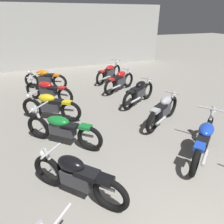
# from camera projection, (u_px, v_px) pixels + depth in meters

# --- Properties ---
(back_wall) EXTENTS (12.98, 0.24, 3.60)m
(back_wall) POSITION_uv_depth(u_px,v_px,m) (63.00, 37.00, 11.84)
(back_wall) COLOR #B2B2AD
(back_wall) RESTS_ON ground
(motorcycle_left_row_1) EXTENTS (1.44, 1.50, 0.88)m
(motorcycle_left_row_1) POSITION_uv_depth(u_px,v_px,m) (77.00, 177.00, 3.43)
(motorcycle_left_row_1) COLOR black
(motorcycle_left_row_1) RESTS_ON ground
(motorcycle_left_row_2) EXTENTS (1.70, 1.52, 0.97)m
(motorcycle_left_row_2) POSITION_uv_depth(u_px,v_px,m) (62.00, 129.00, 4.90)
(motorcycle_left_row_2) COLOR black
(motorcycle_left_row_2) RESTS_ON ground
(motorcycle_left_row_3) EXTENTS (1.72, 1.16, 0.88)m
(motorcycle_left_row_3) POSITION_uv_depth(u_px,v_px,m) (51.00, 106.00, 6.10)
(motorcycle_left_row_3) COLOR black
(motorcycle_left_row_3) RESTS_ON ground
(motorcycle_left_row_4) EXTENTS (1.63, 1.59, 0.97)m
(motorcycle_left_row_4) POSITION_uv_depth(u_px,v_px,m) (48.00, 90.00, 7.40)
(motorcycle_left_row_4) COLOR black
(motorcycle_left_row_4) RESTS_ON ground
(motorcycle_left_row_5) EXTENTS (1.78, 1.04, 0.88)m
(motorcycle_left_row_5) POSITION_uv_depth(u_px,v_px,m) (45.00, 79.00, 8.72)
(motorcycle_left_row_5) COLOR black
(motorcycle_left_row_5) RESTS_ON ground
(motorcycle_right_row_1) EXTENTS (1.81, 1.38, 0.97)m
(motorcycle_right_row_1) POSITION_uv_depth(u_px,v_px,m) (204.00, 139.00, 4.50)
(motorcycle_right_row_1) COLOR black
(motorcycle_right_row_1) RESTS_ON ground
(motorcycle_right_row_2) EXTENTS (1.74, 1.12, 0.88)m
(motorcycle_right_row_2) POSITION_uv_depth(u_px,v_px,m) (163.00, 110.00, 5.87)
(motorcycle_right_row_2) COLOR black
(motorcycle_right_row_2) RESTS_ON ground
(motorcycle_right_row_3) EXTENTS (1.76, 1.08, 0.88)m
(motorcycle_right_row_3) POSITION_uv_depth(u_px,v_px,m) (139.00, 92.00, 7.20)
(motorcycle_right_row_3) COLOR black
(motorcycle_right_row_3) RESTS_ON ground
(motorcycle_right_row_4) EXTENTS (1.77, 1.07, 0.88)m
(motorcycle_right_row_4) POSITION_uv_depth(u_px,v_px,m) (120.00, 81.00, 8.46)
(motorcycle_right_row_4) COLOR black
(motorcycle_right_row_4) RESTS_ON ground
(motorcycle_right_row_5) EXTENTS (1.78, 1.42, 0.97)m
(motorcycle_right_row_5) POSITION_uv_depth(u_px,v_px,m) (109.00, 72.00, 9.76)
(motorcycle_right_row_5) COLOR black
(motorcycle_right_row_5) RESTS_ON ground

